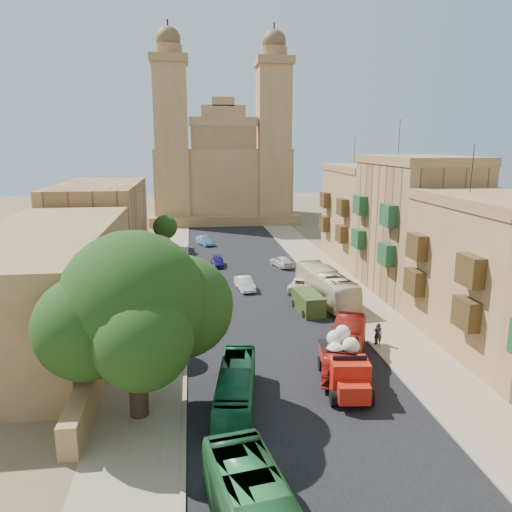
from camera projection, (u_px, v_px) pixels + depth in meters
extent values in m
plane|color=brown|center=(322.00, 443.00, 25.52)|extent=(260.00, 260.00, 0.00)
cube|color=black|center=(251.00, 284.00, 54.53)|extent=(14.00, 140.00, 0.01)
cube|color=#8E795D|center=(336.00, 281.00, 55.73)|extent=(5.00, 140.00, 0.01)
cube|color=#8E795D|center=(163.00, 287.00, 53.34)|extent=(5.00, 140.00, 0.01)
cube|color=#8E795D|center=(314.00, 281.00, 55.40)|extent=(0.25, 140.00, 0.12)
cube|color=#8E795D|center=(187.00, 285.00, 53.64)|extent=(0.25, 140.00, 0.12)
cube|color=#987044|center=(495.00, 278.00, 37.02)|extent=(8.00, 14.00, 10.50)
cube|color=olive|center=(504.00, 202.00, 35.77)|extent=(8.20, 14.00, 0.80)
cylinder|color=black|center=(472.00, 169.00, 37.87)|extent=(0.06, 0.06, 3.60)
cube|color=#473217|center=(466.00, 314.00, 32.94)|extent=(0.90, 2.20, 2.00)
cube|color=#473217|center=(414.00, 282.00, 40.53)|extent=(0.90, 2.20, 2.00)
cube|color=#473217|center=(470.00, 271.00, 32.29)|extent=(0.90, 2.20, 2.00)
cube|color=#473217|center=(417.00, 246.00, 39.88)|extent=(0.90, 2.20, 2.00)
cube|color=#A27749|center=(414.00, 230.00, 50.28)|extent=(8.00, 14.00, 13.00)
cube|color=olive|center=(419.00, 160.00, 48.76)|extent=(8.20, 14.00, 0.80)
cylinder|color=black|center=(399.00, 137.00, 50.86)|extent=(0.06, 0.06, 3.60)
cube|color=#20502D|center=(386.00, 254.00, 46.27)|extent=(0.90, 2.20, 2.00)
cube|color=#20502D|center=(358.00, 239.00, 53.86)|extent=(0.90, 2.20, 2.00)
cube|color=#20502D|center=(388.00, 215.00, 45.47)|extent=(0.90, 2.20, 2.00)
cube|color=#20502D|center=(360.00, 205.00, 53.06)|extent=(0.90, 2.20, 2.00)
cube|color=#987044|center=(366.00, 217.00, 63.99)|extent=(8.00, 14.00, 11.50)
cube|color=olive|center=(369.00, 169.00, 62.63)|extent=(8.20, 14.00, 0.80)
cylinder|color=black|center=(355.00, 150.00, 64.73)|extent=(0.06, 0.06, 3.60)
cube|color=#473217|center=(341.00, 234.00, 59.94)|extent=(0.90, 2.20, 2.00)
cube|color=#473217|center=(324.00, 224.00, 67.52)|extent=(0.90, 2.20, 2.00)
cube|color=#473217|center=(342.00, 207.00, 59.23)|extent=(0.90, 2.20, 2.00)
cube|color=#473217|center=(325.00, 200.00, 66.81)|extent=(0.90, 2.20, 2.00)
cube|color=#987044|center=(122.00, 310.00, 43.09)|extent=(1.00, 40.00, 1.80)
cube|color=olive|center=(45.00, 282.00, 39.73)|extent=(10.00, 28.00, 8.40)
cube|color=#A27749|center=(101.00, 222.00, 64.70)|extent=(10.00, 22.00, 10.00)
cube|color=#987044|center=(221.00, 183.00, 102.32)|extent=(26.00, 20.00, 14.00)
cube|color=olive|center=(225.00, 220.00, 93.51)|extent=(28.00, 4.00, 1.80)
cube|color=olive|center=(224.00, 171.00, 93.15)|extent=(12.00, 2.00, 16.00)
cube|color=#987044|center=(223.00, 122.00, 91.19)|extent=(12.60, 2.40, 1.60)
cube|color=#987044|center=(223.00, 112.00, 90.81)|extent=(8.00, 2.00, 2.40)
cube|color=#987044|center=(223.00, 102.00, 90.41)|extent=(4.00, 2.00, 1.60)
cube|color=#987044|center=(172.00, 146.00, 92.22)|extent=(6.00, 6.00, 29.00)
cube|color=olive|center=(169.00, 60.00, 88.89)|extent=(6.80, 6.80, 1.40)
cylinder|color=olive|center=(169.00, 50.00, 88.53)|extent=(4.80, 4.80, 1.80)
sphere|color=brown|center=(168.00, 39.00, 88.14)|extent=(4.40, 4.40, 4.40)
cylinder|color=black|center=(168.00, 25.00, 87.61)|extent=(0.28, 0.28, 1.80)
cube|color=#987044|center=(273.00, 146.00, 94.61)|extent=(6.00, 6.00, 29.00)
cube|color=olive|center=(274.00, 62.00, 91.28)|extent=(6.80, 6.80, 1.40)
cylinder|color=olive|center=(274.00, 52.00, 90.93)|extent=(4.80, 4.80, 1.80)
sphere|color=brown|center=(274.00, 42.00, 90.53)|extent=(4.40, 4.40, 4.40)
cylinder|color=black|center=(274.00, 28.00, 90.01)|extent=(0.28, 0.28, 1.80)
cylinder|color=#332319|center=(138.00, 382.00, 27.75)|extent=(1.06, 1.06, 4.01)
sphere|color=black|center=(134.00, 304.00, 26.75)|extent=(8.02, 8.02, 8.02)
sphere|color=black|center=(182.00, 306.00, 28.43)|extent=(5.91, 5.91, 5.91)
sphere|color=black|center=(87.00, 328.00, 25.72)|extent=(5.49, 5.49, 5.49)
sphere|color=black|center=(142.00, 340.00, 24.61)|extent=(5.06, 5.06, 5.06)
sphere|color=black|center=(117.00, 279.00, 28.66)|extent=(4.64, 4.64, 4.64)
cylinder|color=#332319|center=(143.00, 341.00, 35.60)|extent=(0.44, 0.44, 2.36)
sphere|color=black|center=(141.00, 310.00, 35.08)|extent=(3.43, 3.43, 3.43)
cylinder|color=#332319|center=(154.00, 294.00, 47.24)|extent=(0.44, 0.44, 2.09)
sphere|color=black|center=(153.00, 272.00, 46.77)|extent=(3.04, 3.04, 3.04)
cylinder|color=#332319|center=(161.00, 264.00, 58.85)|extent=(0.44, 0.44, 2.04)
sphere|color=black|center=(160.00, 247.00, 58.40)|extent=(2.97, 2.97, 2.97)
cylinder|color=#332319|center=(166.00, 244.00, 70.43)|extent=(0.44, 0.44, 2.34)
sphere|color=black|center=(165.00, 227.00, 69.91)|extent=(3.40, 3.40, 3.40)
cube|color=red|center=(341.00, 359.00, 32.24)|extent=(2.76, 4.09, 0.97)
cube|color=black|center=(342.00, 352.00, 32.13)|extent=(2.82, 4.15, 0.13)
cube|color=red|center=(349.00, 375.00, 29.81)|extent=(2.44, 2.06, 1.93)
cube|color=red|center=(353.00, 392.00, 28.65)|extent=(1.95, 1.48, 1.07)
cube|color=black|center=(350.00, 363.00, 29.65)|extent=(2.04, 0.33, 0.97)
cylinder|color=black|center=(333.00, 398.00, 29.06)|extent=(0.48, 1.00, 0.97)
cylinder|color=black|center=(370.00, 398.00, 29.11)|extent=(0.48, 1.00, 0.97)
cylinder|color=black|center=(321.00, 363.00, 33.67)|extent=(0.48, 1.00, 0.97)
cylinder|color=black|center=(353.00, 363.00, 33.71)|extent=(0.48, 1.00, 0.97)
sphere|color=beige|center=(335.00, 352.00, 31.43)|extent=(1.18, 1.18, 1.18)
sphere|color=beige|center=(351.00, 350.00, 31.76)|extent=(1.18, 1.18, 1.18)
sphere|color=beige|center=(340.00, 344.00, 32.69)|extent=(1.18, 1.18, 1.18)
sphere|color=beige|center=(335.00, 338.00, 32.03)|extent=(1.07, 1.07, 1.07)
sphere|color=beige|center=(351.00, 346.00, 31.01)|extent=(1.07, 1.07, 1.07)
sphere|color=beige|center=(343.00, 333.00, 31.73)|extent=(0.97, 0.97, 0.97)
cube|color=#33461A|center=(308.00, 302.00, 45.17)|extent=(2.32, 4.53, 1.80)
cylinder|color=black|center=(304.00, 314.00, 43.66)|extent=(0.35, 0.75, 0.72)
cylinder|color=black|center=(323.00, 313.00, 44.03)|extent=(0.35, 0.75, 0.72)
cylinder|color=black|center=(294.00, 304.00, 46.54)|extent=(0.35, 0.75, 0.72)
cylinder|color=black|center=(312.00, 302.00, 46.92)|extent=(0.35, 0.75, 0.72)
imported|color=#16663D|center=(236.00, 389.00, 28.68)|extent=(3.29, 8.77, 2.39)
imported|color=#9F1812|center=(346.00, 347.00, 34.23)|extent=(5.56, 9.40, 2.58)
imported|color=beige|center=(326.00, 285.00, 48.35)|extent=(3.79, 11.24, 3.07)
imported|color=#3362B6|center=(211.00, 315.00, 42.55)|extent=(1.96, 4.16, 1.38)
imported|color=white|center=(245.00, 284.00, 52.12)|extent=(1.99, 4.21, 1.33)
imported|color=#F7E2C2|center=(303.00, 284.00, 51.88)|extent=(4.18, 5.65, 1.43)
imported|color=#151153|center=(217.00, 262.00, 62.12)|extent=(1.76, 3.96, 1.13)
imported|color=silver|center=(282.00, 261.00, 61.77)|extent=(2.73, 4.40, 1.40)
imported|color=#4A7FBB|center=(205.00, 241.00, 75.17)|extent=(2.86, 4.38, 1.36)
imported|color=#252329|center=(378.00, 334.00, 37.79)|extent=(0.71, 0.53, 1.75)
imported|color=#2D2E36|center=(377.00, 335.00, 38.03)|extent=(0.51, 0.91, 1.47)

